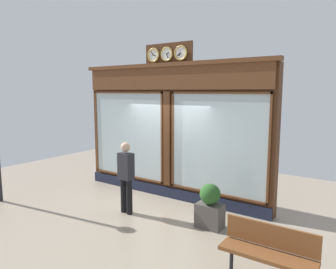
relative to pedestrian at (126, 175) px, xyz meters
The scene contains 6 objects.
ground_plane 1.62m from the pedestrian, 97.11° to the left, with size 14.00×14.00×0.00m, color gray.
shop_facade 1.84m from the pedestrian, 95.82° to the right, with size 5.73×0.42×4.07m.
pedestrian is the anchor object (origin of this frame).
planter_box 2.13m from the pedestrian, 168.51° to the right, with size 0.56×0.36×0.51m, color #4C4742.
planter_shrub 2.03m from the pedestrian, 168.51° to the right, with size 0.43×0.43×0.43m, color #285623.
street_bench 3.68m from the pedestrian, 167.10° to the left, with size 1.40×0.40×0.87m.
Camera 1 is at (-4.65, 6.75, 2.86)m, focal length 33.48 mm.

